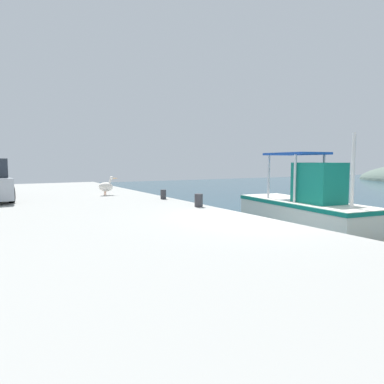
{
  "coord_description": "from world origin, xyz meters",
  "views": [
    {
      "loc": [
        7.16,
        -6.2,
        2.28
      ],
      "look_at": [
        -5.07,
        0.77,
        1.03
      ],
      "focal_mm": 32.8,
      "sensor_mm": 36.0,
      "label": 1
    }
  ],
  "objects_px": {
    "mooring_bollard_nearest": "(163,194)",
    "fishing_boat_nearest": "(306,207)",
    "mooring_bollard_second": "(199,200)",
    "pelican": "(106,186)"
  },
  "relations": [
    {
      "from": "mooring_bollard_second",
      "to": "fishing_boat_nearest",
      "type": "bearing_deg",
      "value": 65.01
    },
    {
      "from": "fishing_boat_nearest",
      "to": "mooring_bollard_nearest",
      "type": "bearing_deg",
      "value": -142.37
    },
    {
      "from": "fishing_boat_nearest",
      "to": "mooring_bollard_second",
      "type": "distance_m",
      "value": 3.59
    },
    {
      "from": "fishing_boat_nearest",
      "to": "pelican",
      "type": "distance_m",
      "value": 8.33
    },
    {
      "from": "mooring_bollard_nearest",
      "to": "fishing_boat_nearest",
      "type": "bearing_deg",
      "value": 37.63
    },
    {
      "from": "fishing_boat_nearest",
      "to": "mooring_bollard_nearest",
      "type": "height_order",
      "value": "fishing_boat_nearest"
    },
    {
      "from": "mooring_bollard_second",
      "to": "pelican",
      "type": "bearing_deg",
      "value": -164.05
    },
    {
      "from": "pelican",
      "to": "mooring_bollard_second",
      "type": "xyz_separation_m",
      "value": [
        5.3,
        1.52,
        -0.19
      ]
    },
    {
      "from": "pelican",
      "to": "mooring_bollard_nearest",
      "type": "distance_m",
      "value": 3.02
    },
    {
      "from": "mooring_bollard_nearest",
      "to": "mooring_bollard_second",
      "type": "height_order",
      "value": "mooring_bollard_second"
    }
  ]
}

